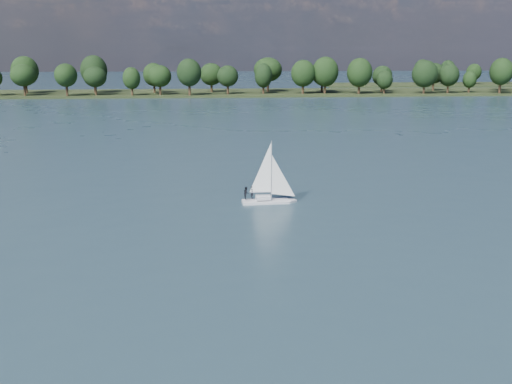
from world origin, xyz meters
TOP-DOWN VIEW (x-y plane):
  - ground at (0.00, 100.00)m, footprint 700.00×700.00m
  - far_shore at (0.00, 212.00)m, footprint 660.00×40.00m
  - sailboat at (-0.01, 38.61)m, footprint 6.22×2.07m
  - treeline at (-24.46, 208.55)m, footprint 562.22×74.30m

SIDE VIEW (x-z plane):
  - ground at x=0.00m, z-range 0.00..0.00m
  - far_shore at x=0.00m, z-range -0.75..0.75m
  - sailboat at x=-0.01m, z-range -1.78..6.28m
  - treeline at x=-24.46m, z-range -0.89..16.95m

